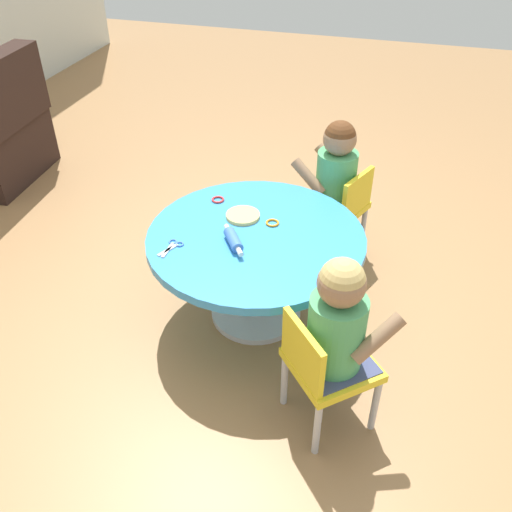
# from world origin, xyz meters

# --- Properties ---
(ground_plane) EXTENTS (10.00, 10.00, 0.00)m
(ground_plane) POSITION_xyz_m (0.00, 0.00, 0.00)
(ground_plane) COLOR #9E7247
(craft_table) EXTENTS (0.99, 0.99, 0.48)m
(craft_table) POSITION_xyz_m (0.00, 0.00, 0.38)
(craft_table) COLOR silver
(craft_table) RESTS_ON ground
(child_chair_left) EXTENTS (0.42, 0.42, 0.54)m
(child_chair_left) POSITION_xyz_m (-0.53, -0.42, 0.31)
(child_chair_left) COLOR #B7B7BC
(child_chair_left) RESTS_ON ground
(seated_child_left) EXTENTS (0.43, 0.44, 0.51)m
(seated_child_left) POSITION_xyz_m (-0.50, -0.45, 0.53)
(seated_child_left) COLOR #3F4772
(seated_child_left) RESTS_ON ground
(child_chair_right) EXTENTS (0.39, 0.39, 0.54)m
(child_chair_right) POSITION_xyz_m (0.61, -0.29, 0.31)
(child_chair_right) COLOR #B7B7BC
(child_chair_right) RESTS_ON ground
(seated_child_right) EXTENTS (0.38, 0.42, 0.51)m
(seated_child_right) POSITION_xyz_m (0.62, -0.25, 0.53)
(seated_child_right) COLOR #3F4772
(seated_child_right) RESTS_ON ground
(rolling_pin) EXTENTS (0.20, 0.15, 0.05)m
(rolling_pin) POSITION_xyz_m (-0.10, 0.07, 0.50)
(rolling_pin) COLOR #3F72CC
(rolling_pin) RESTS_ON craft_table
(craft_scissors) EXTENTS (0.14, 0.08, 0.01)m
(craft_scissors) POSITION_xyz_m (-0.19, 0.32, 0.48)
(craft_scissors) COLOR silver
(craft_scissors) RESTS_ON craft_table
(playdough_blob_0) EXTENTS (0.16, 0.16, 0.02)m
(playdough_blob_0) POSITION_xyz_m (0.12, 0.10, 0.49)
(playdough_blob_0) COLOR #F2CC72
(playdough_blob_0) RESTS_ON craft_table
(cookie_cutter_0) EXTENTS (0.06, 0.06, 0.01)m
(cookie_cutter_0) POSITION_xyz_m (0.11, -0.05, 0.48)
(cookie_cutter_0) COLOR orange
(cookie_cutter_0) RESTS_ON craft_table
(cookie_cutter_1) EXTENTS (0.06, 0.06, 0.01)m
(cookie_cutter_1) POSITION_xyz_m (0.23, 0.26, 0.48)
(cookie_cutter_1) COLOR red
(cookie_cutter_1) RESTS_ON craft_table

